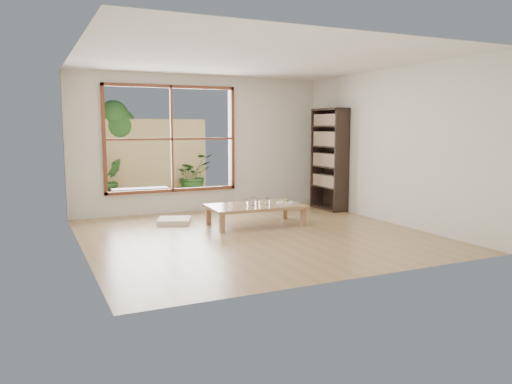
# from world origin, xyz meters

# --- Properties ---
(ground) EXTENTS (5.00, 5.00, 0.00)m
(ground) POSITION_xyz_m (0.00, 0.00, 0.00)
(ground) COLOR #A17B50
(ground) RESTS_ON ground
(low_table) EXTENTS (1.61, 0.95, 0.34)m
(low_table) POSITION_xyz_m (0.31, 0.63, 0.30)
(low_table) COLOR #9F704D
(low_table) RESTS_ON ground
(floor_cushion) EXTENTS (0.70, 0.70, 0.08)m
(floor_cushion) POSITION_xyz_m (-0.86, 1.40, 0.04)
(floor_cushion) COLOR silver
(floor_cushion) RESTS_ON ground
(bookshelf) EXTENTS (0.32, 0.89, 1.98)m
(bookshelf) POSITION_xyz_m (2.32, 1.51, 0.99)
(bookshelf) COLOR black
(bookshelf) RESTS_ON ground
(glass_tall) EXTENTS (0.07, 0.07, 0.14)m
(glass_tall) POSITION_xyz_m (0.25, 0.55, 0.41)
(glass_tall) COLOR silver
(glass_tall) RESTS_ON low_table
(glass_mid) EXTENTS (0.08, 0.08, 0.11)m
(glass_mid) POSITION_xyz_m (0.52, 0.60, 0.40)
(glass_mid) COLOR silver
(glass_mid) RESTS_ON low_table
(glass_short) EXTENTS (0.07, 0.07, 0.09)m
(glass_short) POSITION_xyz_m (0.40, 0.73, 0.39)
(glass_short) COLOR silver
(glass_short) RESTS_ON low_table
(glass_small) EXTENTS (0.07, 0.07, 0.09)m
(glass_small) POSITION_xyz_m (0.17, 0.70, 0.39)
(glass_small) COLOR silver
(glass_small) RESTS_ON low_table
(food_tray) EXTENTS (0.34, 0.30, 0.09)m
(food_tray) POSITION_xyz_m (0.84, 0.57, 0.36)
(food_tray) COLOR white
(food_tray) RESTS_ON low_table
(deck) EXTENTS (2.80, 2.00, 0.05)m
(deck) POSITION_xyz_m (-0.60, 3.56, 0.00)
(deck) COLOR #352D27
(deck) RESTS_ON ground
(garden_bench) EXTENTS (1.14, 0.38, 0.36)m
(garden_bench) POSITION_xyz_m (-1.02, 3.41, 0.32)
(garden_bench) COLOR black
(garden_bench) RESTS_ON deck
(bamboo_fence) EXTENTS (2.80, 0.06, 1.80)m
(bamboo_fence) POSITION_xyz_m (-0.60, 4.56, 0.90)
(bamboo_fence) COLOR #DCB971
(bamboo_fence) RESTS_ON ground
(shrub_right) EXTENTS (1.11, 1.05, 0.98)m
(shrub_right) POSITION_xyz_m (0.42, 4.36, 0.51)
(shrub_right) COLOR #305D22
(shrub_right) RESTS_ON deck
(shrub_left) EXTENTS (0.62, 0.56, 0.93)m
(shrub_left) POSITION_xyz_m (-1.47, 4.19, 0.49)
(shrub_left) COLOR #305D22
(shrub_left) RESTS_ON deck
(garden_tree) EXTENTS (1.04, 0.85, 2.22)m
(garden_tree) POSITION_xyz_m (-1.28, 4.86, 1.63)
(garden_tree) COLOR #4C3D2D
(garden_tree) RESTS_ON ground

